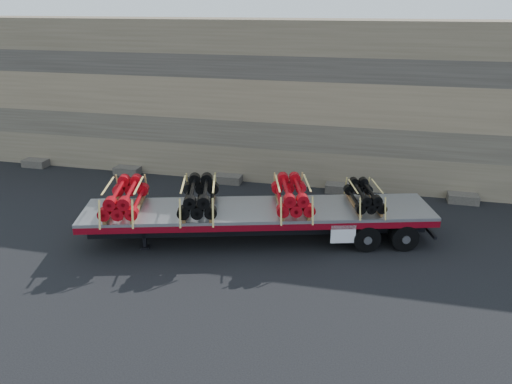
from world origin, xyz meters
TOP-DOWN VIEW (x-y plane):
  - ground at (0.00, 0.00)m, footprint 120.00×120.00m
  - rock_wall at (0.00, 6.50)m, footprint 44.00×3.00m
  - trailer at (-0.35, -0.60)m, footprint 11.89×5.47m
  - bundle_front at (-4.59, -1.85)m, footprint 1.86×2.69m
  - bundle_midfront at (-2.23, -1.15)m, footprint 1.88×2.71m
  - bundle_midrear at (0.75, -0.28)m, footprint 1.84×2.66m
  - bundle_rear at (3.11, 0.42)m, footprint 1.51×2.19m

SIDE VIEW (x-z plane):
  - ground at x=0.00m, z-range 0.00..0.00m
  - trailer at x=-0.35m, z-range 0.00..1.17m
  - bundle_rear at x=3.11m, z-range 1.17..1.88m
  - bundle_midrear at x=0.75m, z-range 1.17..2.03m
  - bundle_front at x=-4.59m, z-range 1.17..2.04m
  - bundle_midfront at x=-2.23m, z-range 1.17..2.05m
  - rock_wall at x=0.00m, z-range 0.00..7.00m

